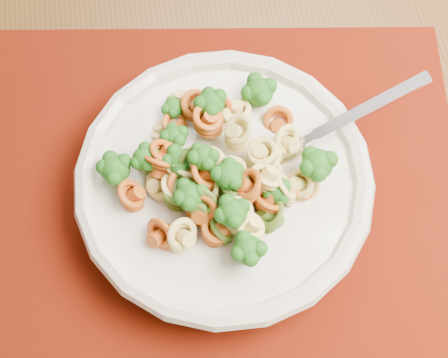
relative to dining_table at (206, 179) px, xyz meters
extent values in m
cube|color=#53341B|center=(0.51, 0.05, -0.63)|extent=(4.00, 4.00, 0.01)
cube|color=#4F3116|center=(0.00, 0.00, 0.10)|extent=(1.32, 0.92, 0.04)
cube|color=#571003|center=(-0.01, -0.06, 0.12)|extent=(0.55, 0.48, 0.00)
cylinder|color=beige|center=(0.00, -0.07, 0.12)|extent=(0.11, 0.11, 0.01)
cylinder|color=beige|center=(0.00, -0.07, 0.14)|extent=(0.25, 0.25, 0.03)
torus|color=beige|center=(0.00, -0.07, 0.16)|extent=(0.27, 0.27, 0.02)
camera|label=1|loc=(-0.05, -0.28, 0.67)|focal=50.00mm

